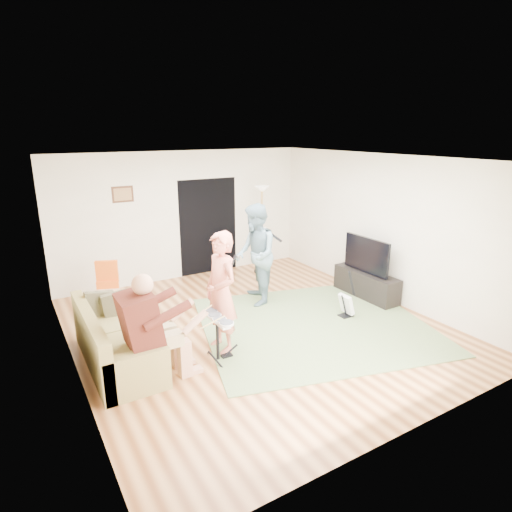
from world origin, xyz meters
The scene contains 19 objects.
floor centered at (0.00, 0.00, 0.00)m, with size 6.00×6.00×0.00m, color brown.
walls centered at (0.00, 0.00, 1.35)m, with size 5.50×6.00×2.70m, color silver, non-canonical shape.
ceiling centered at (0.00, 0.00, 2.70)m, with size 6.00×6.00×0.00m, color white.
window_blinds centered at (-2.74, 0.20, 1.55)m, with size 2.05×2.05×0.00m, color olive.
doorway centered at (0.55, 2.99, 1.05)m, with size 2.10×2.10×0.00m, color black.
picture_frame centered at (-1.25, 2.99, 1.90)m, with size 0.42×0.03×0.32m, color #3F2314.
area_rug centered at (0.86, -0.43, 0.01)m, with size 3.60×3.20×0.02m, color #5B7144.
sofa centered at (-2.29, 0.04, 0.27)m, with size 0.82×1.99×0.80m.
drummer centered at (-1.86, -0.61, 0.56)m, with size 0.94×0.53×1.45m.
drum_kit centered at (-1.00, -0.61, 0.30)m, with size 0.37×0.66×0.68m.
singer centered at (-0.80, -0.36, 0.89)m, with size 0.65×0.43×1.78m, color #D9745E.
microphone centered at (-0.60, -0.36, 1.33)m, with size 0.06×0.06×0.24m, color black, non-canonical shape.
guitarist centered at (0.52, 0.91, 0.93)m, with size 0.90×0.70×1.86m, color slate.
guitar_held centered at (0.72, 0.91, 1.26)m, with size 0.12×0.60×0.26m, color white, non-canonical shape.
guitar_spare centered at (1.54, -0.45, 0.24)m, with size 0.30×0.27×0.83m.
torchiere_lamp centered at (1.56, 2.37, 1.33)m, with size 0.35×0.35×1.94m.
dining_chair centered at (-1.96, 1.80, 0.33)m, with size 0.51×0.54×0.93m.
tv_cabinet centered at (2.50, 0.06, 0.25)m, with size 0.40×1.40×0.50m, color black.
television centered at (2.45, 0.06, 0.85)m, with size 0.06×1.08×0.66m, color black.
Camera 1 is at (-3.29, -5.48, 3.12)m, focal length 30.00 mm.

